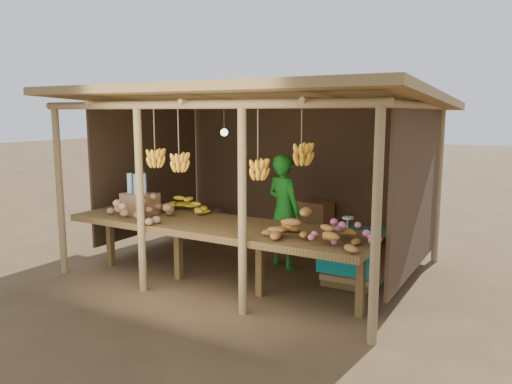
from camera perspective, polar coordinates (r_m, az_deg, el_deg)
The scene contains 13 objects.
ground at distance 7.01m, azimuth 0.00°, elevation -8.50°, with size 60.00×60.00×0.00m, color brown.
stall_structure at distance 6.67m, azimuth 0.40°, elevation 7.36°, with size 4.70×3.50×2.43m.
counter at distance 6.04m, azimuth -4.51°, elevation -4.15°, with size 3.90×1.05×0.80m.
potato_heap at distance 6.50m, azimuth -13.93°, elevation -1.23°, with size 1.06×0.64×0.37m, color #8F694A, non-canonical shape.
sweet_potato_heap at distance 5.19m, azimuth 6.69°, elevation -3.66°, with size 0.99×0.59×0.36m, color #9E6728, non-canonical shape.
onion_heap at distance 5.02m, azimuth 9.88°, elevation -4.19°, with size 0.76×0.46×0.35m, color #CC6381, non-canonical shape.
banana_pile at distance 6.76m, azimuth -7.80°, elevation -0.74°, with size 0.67×0.40×0.35m, color gold, non-canonical shape.
tomato_basin at distance 7.31m, azimuth -13.34°, elevation -0.90°, with size 0.39×0.39×0.20m.
bottle_box at distance 6.74m, azimuth -13.12°, elevation -0.67°, with size 0.46×0.38×0.54m.
vendor at distance 6.83m, azimuth 3.20°, elevation -2.21°, with size 0.57×0.37×1.57m, color #186D1B.
tarp_crate at distance 6.36m, azimuth 11.07°, elevation -7.15°, with size 0.75×0.65×0.87m.
carton_stack at distance 7.87m, azimuth 5.62°, elevation -4.09°, with size 1.04×0.45×0.75m.
burlap_sacks at distance 8.48m, azimuth -5.64°, elevation -3.43°, with size 0.94×0.49×0.67m.
Camera 1 is at (3.33, -5.80, 2.12)m, focal length 35.00 mm.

